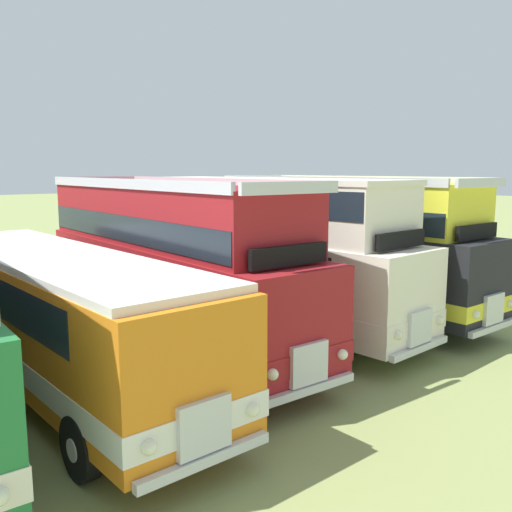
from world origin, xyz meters
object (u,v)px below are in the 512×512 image
object	(u,v)px
bus_sixth_in_row	(55,310)
bus_ninth_in_row	(342,242)
bus_seventh_in_row	(169,262)
bus_eighth_in_row	(264,246)

from	to	relation	value
bus_sixth_in_row	bus_ninth_in_row	size ratio (longest dim) A/B	1.04
bus_seventh_in_row	bus_ninth_in_row	distance (m)	6.58
bus_eighth_in_row	bus_ninth_in_row	bearing A→B (deg)	-2.15
bus_sixth_in_row	bus_eighth_in_row	size ratio (longest dim) A/B	1.05
bus_seventh_in_row	bus_ninth_in_row	world-z (taller)	same
bus_eighth_in_row	bus_seventh_in_row	bearing A→B (deg)	-179.79
bus_seventh_in_row	bus_eighth_in_row	world-z (taller)	bus_seventh_in_row
bus_ninth_in_row	bus_eighth_in_row	bearing A→B (deg)	177.85
bus_seventh_in_row	bus_ninth_in_row	bearing A→B (deg)	-0.97
bus_sixth_in_row	bus_seventh_in_row	xyz separation A→B (m)	(3.30, 0.76, 0.60)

